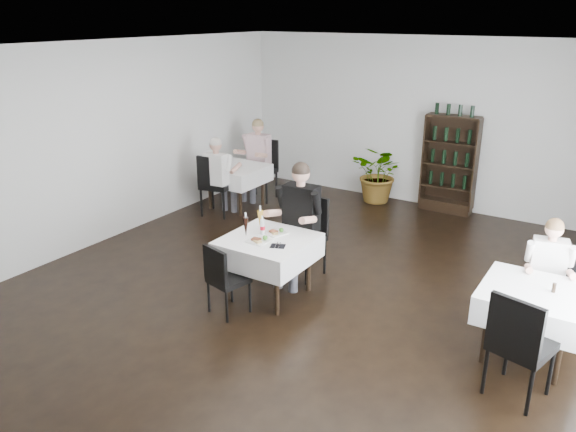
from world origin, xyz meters
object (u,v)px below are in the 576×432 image
(main_table, at_px, (268,249))
(potted_tree, at_px, (380,174))
(diner_main, at_px, (298,214))
(wine_shelf, at_px, (449,165))

(main_table, bearing_deg, potted_tree, 94.43)
(potted_tree, bearing_deg, diner_main, -83.47)
(wine_shelf, distance_m, main_table, 4.41)
(wine_shelf, relative_size, main_table, 1.70)
(wine_shelf, xyz_separation_m, main_table, (-0.90, -4.31, -0.23))
(wine_shelf, xyz_separation_m, diner_main, (-0.81, -3.77, 0.08))
(potted_tree, bearing_deg, main_table, -85.57)
(potted_tree, height_order, diner_main, diner_main)
(wine_shelf, bearing_deg, potted_tree, -172.78)
(main_table, height_order, potted_tree, potted_tree)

